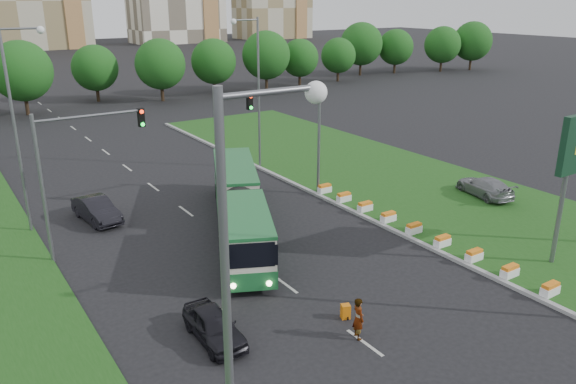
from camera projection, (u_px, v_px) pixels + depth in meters
ground at (333, 269)px, 29.32m from camera, size 360.00×360.00×0.00m
grass_median at (404, 184)px, 42.38m from camera, size 14.00×60.00×0.15m
median_kerb at (331, 201)px, 38.75m from camera, size 0.30×60.00×0.18m
lane_markings at (144, 180)px, 43.51m from camera, size 0.20×100.00×0.01m
flower_planters at (414, 228)px, 33.30m from camera, size 1.10×18.10×0.60m
traffic_mast_median at (300, 123)px, 37.93m from camera, size 5.76×0.32×8.00m
traffic_mast_left at (72, 161)px, 29.24m from camera, size 5.76×0.32×8.00m
street_lamps at (194, 128)px, 33.66m from camera, size 36.00×60.00×12.00m
tree_line at (144, 66)px, 76.37m from camera, size 120.00×8.00×9.00m
articulated_bus at (234, 206)px, 33.39m from camera, size 2.54×16.32×2.69m
car_left_near at (214, 326)px, 23.04m from camera, size 1.67×3.92×1.32m
car_left_far at (97, 210)px, 35.39m from camera, size 2.18×4.70×1.49m
car_median at (485, 187)px, 39.43m from camera, size 2.83×4.97×1.36m
pedestrian at (358, 318)px, 23.08m from camera, size 0.59×0.76×1.85m
shopping_trolley at (346, 312)px, 24.70m from camera, size 0.39×0.41×0.67m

